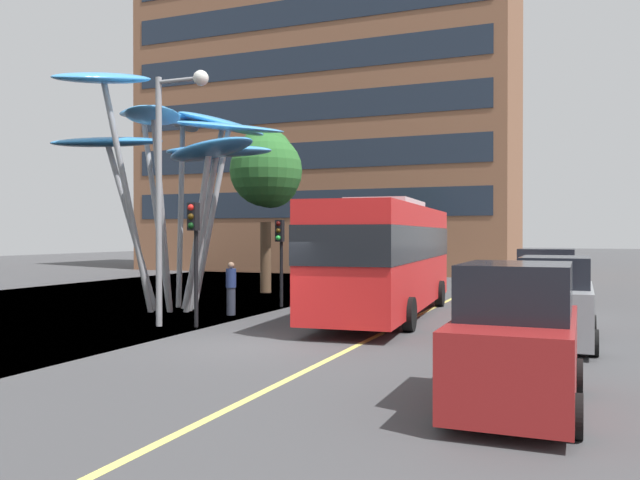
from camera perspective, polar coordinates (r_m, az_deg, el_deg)
The scene contains 14 objects.
ground at distance 16.34m, azimuth -8.32°, elevation -9.14°, with size 120.00×240.00×0.10m.
red_bus at distance 21.36m, azimuth 5.88°, elevation -1.13°, with size 3.44×11.56×3.81m.
leaf_sculpture at distance 23.62m, azimuth -12.23°, elevation 8.65°, with size 8.30×8.45×8.35m.
traffic_light_kerb_near at distance 19.02m, azimuth -10.98°, elevation 0.25°, with size 0.28×0.42×3.59m.
traffic_light_kerb_far at distance 23.97m, azimuth -3.52°, elevation -0.33°, with size 0.28×0.42×3.22m.
traffic_light_island_mid at distance 27.08m, azimuth 0.41°, elevation 0.27°, with size 0.28×0.42×3.55m.
traffic_light_opposite at distance 29.42m, azimuth 1.73°, elevation 0.32°, with size 0.28×0.42×3.58m.
car_parked_near at distance 10.57m, azimuth 16.85°, elevation -8.47°, with size 1.92×4.13×2.24m.
car_parked_mid at distance 16.89m, azimuth 19.94°, elevation -5.23°, with size 1.90×4.40×2.14m.
car_parked_far at distance 23.03m, azimuth 19.28°, elevation -3.66°, with size 2.09×4.12×2.21m.
street_lamp at distance 19.40m, azimuth -13.00°, elevation 6.49°, with size 1.75×0.44×7.34m.
tree_pavement_near at distance 30.08m, azimuth -4.67°, elevation 6.11°, with size 3.50×4.26×7.65m.
pedestrian at distance 21.84m, azimuth -7.81°, elevation -4.22°, with size 0.34×0.34×1.77m.
backdrop_building at distance 50.66m, azimuth 0.69°, elevation 12.42°, with size 27.63×11.07×26.31m.
Camera 1 is at (7.48, -13.91, 2.68)m, focal length 36.47 mm.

